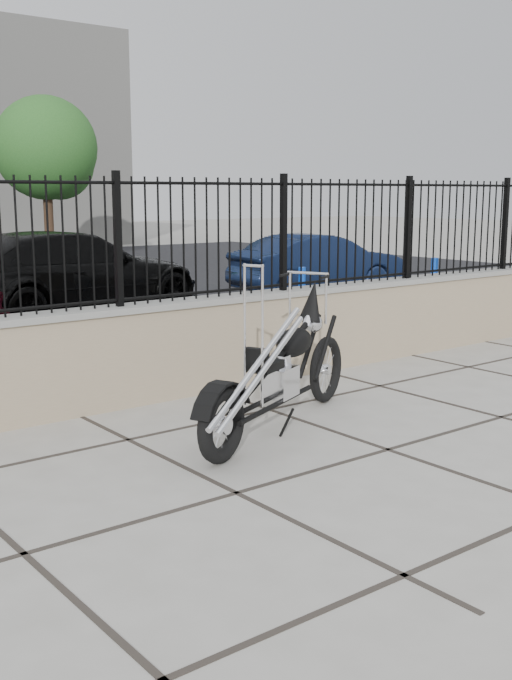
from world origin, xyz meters
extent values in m
plane|color=#99968E|center=(0.00, 0.00, 0.00)|extent=(90.00, 90.00, 0.00)
cube|color=gray|center=(0.00, 2.50, 0.48)|extent=(14.00, 0.36, 0.96)
cube|color=black|center=(0.00, 2.50, 1.56)|extent=(14.00, 0.08, 1.20)
imported|color=black|center=(1.03, 8.02, 0.70)|extent=(5.11, 2.86, 1.40)
imported|color=#0E1935|center=(6.29, 7.70, 0.60)|extent=(3.72, 1.62, 1.19)
cylinder|color=#0C16BA|center=(3.29, 4.79, 0.46)|extent=(0.11, 0.11, 0.91)
cylinder|color=#0E23DA|center=(5.72, 4.29, 0.48)|extent=(0.14, 0.14, 0.96)
cylinder|color=#382619|center=(4.66, 17.02, 1.32)|extent=(0.26, 0.26, 2.64)
sphere|color=#235F28|center=(4.66, 17.02, 3.34)|extent=(2.81, 2.81, 2.81)
camera|label=1|loc=(-4.55, -4.11, 2.02)|focal=42.00mm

